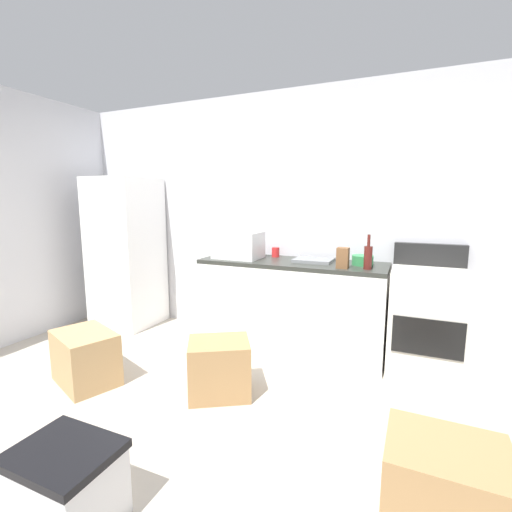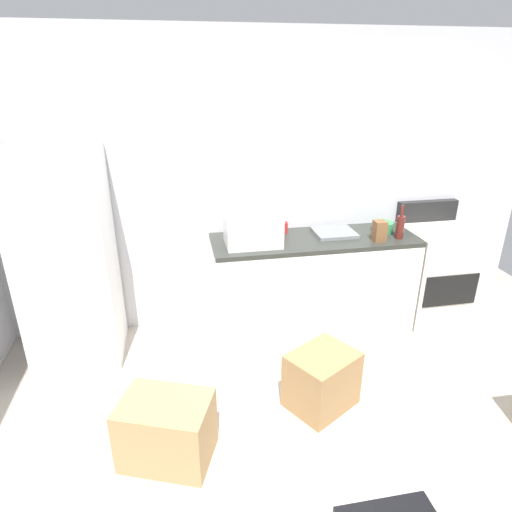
% 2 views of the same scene
% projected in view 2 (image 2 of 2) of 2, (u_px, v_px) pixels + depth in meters
% --- Properties ---
extents(ground_plane, '(6.00, 6.00, 0.00)m').
position_uv_depth(ground_plane, '(319.00, 420.00, 3.06)').
color(ground_plane, '#B2A899').
extents(wall_back, '(5.00, 0.10, 2.60)m').
position_uv_depth(wall_back, '(273.00, 185.00, 3.95)').
color(wall_back, silver).
rests_on(wall_back, ground_plane).
extents(kitchen_counter, '(1.80, 0.60, 0.90)m').
position_uv_depth(kitchen_counter, '(312.00, 284.00, 4.02)').
color(kitchen_counter, white).
rests_on(kitchen_counter, ground_plane).
extents(refrigerator, '(0.68, 0.66, 1.75)m').
position_uv_depth(refrigerator, '(68.00, 260.00, 3.46)').
color(refrigerator, white).
rests_on(refrigerator, ground_plane).
extents(stove_oven, '(0.60, 0.61, 1.10)m').
position_uv_depth(stove_oven, '(433.00, 272.00, 4.23)').
color(stove_oven, silver).
rests_on(stove_oven, ground_plane).
extents(microwave, '(0.46, 0.34, 0.27)m').
position_uv_depth(microwave, '(253.00, 229.00, 3.65)').
color(microwave, white).
rests_on(microwave, kitchen_counter).
extents(sink_basin, '(0.36, 0.32, 0.03)m').
position_uv_depth(sink_basin, '(334.00, 233.00, 3.93)').
color(sink_basin, slate).
rests_on(sink_basin, kitchen_counter).
extents(wine_bottle, '(0.07, 0.07, 0.30)m').
position_uv_depth(wine_bottle, '(400.00, 226.00, 3.80)').
color(wine_bottle, '#591E19').
rests_on(wine_bottle, kitchen_counter).
extents(coffee_mug, '(0.08, 0.08, 0.10)m').
position_uv_depth(coffee_mug, '(283.00, 227.00, 3.95)').
color(coffee_mug, red).
rests_on(coffee_mug, kitchen_counter).
extents(knife_block, '(0.10, 0.10, 0.18)m').
position_uv_depth(knife_block, '(379.00, 231.00, 3.74)').
color(knife_block, brown).
rests_on(knife_block, kitchen_counter).
extents(mixing_bowl, '(0.19, 0.19, 0.09)m').
position_uv_depth(mixing_bowl, '(382.00, 227.00, 3.98)').
color(mixing_bowl, '#338C4C').
rests_on(mixing_bowl, kitchen_counter).
extents(cardboard_box_large, '(0.58, 0.55, 0.43)m').
position_uv_depth(cardboard_box_large, '(322.00, 380.00, 3.13)').
color(cardboard_box_large, '#A37A4C').
rests_on(cardboard_box_large, ground_plane).
extents(cardboard_box_small, '(0.64, 0.55, 0.43)m').
position_uv_depth(cardboard_box_small, '(167.00, 430.00, 2.69)').
color(cardboard_box_small, tan).
rests_on(cardboard_box_small, ground_plane).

